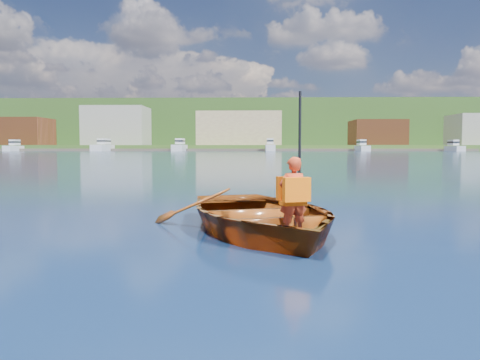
% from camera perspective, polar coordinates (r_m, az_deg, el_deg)
% --- Properties ---
extents(ground, '(600.00, 600.00, 0.00)m').
position_cam_1_polar(ground, '(6.56, 2.25, -6.70)').
color(ground, '#14253C').
rests_on(ground, ground).
extents(rowboat, '(3.81, 4.54, 0.81)m').
position_cam_1_polar(rowboat, '(6.73, 2.34, -4.24)').
color(rowboat, brown).
rests_on(rowboat, ground).
extents(child_paddler, '(0.42, 0.42, 1.83)m').
position_cam_1_polar(child_paddler, '(5.90, 6.49, -1.81)').
color(child_paddler, '#BD381B').
rests_on(child_paddler, ground).
extents(shoreline, '(400.00, 140.00, 22.00)m').
position_cam_1_polar(shoreline, '(243.23, 1.58, 6.14)').
color(shoreline, '#3B5622').
rests_on(shoreline, ground).
extents(dock, '(160.05, 8.04, 0.80)m').
position_cam_1_polar(dock, '(154.58, -0.80, 3.70)').
color(dock, brown).
rests_on(dock, ground).
extents(waterfront_buildings, '(202.00, 16.00, 14.00)m').
position_cam_1_polar(waterfront_buildings, '(171.74, -1.01, 6.18)').
color(waterfront_buildings, maroon).
rests_on(waterfront_buildings, ground).
extents(marina_yachts, '(143.78, 13.56, 4.33)m').
position_cam_1_polar(marina_yachts, '(150.31, -3.44, 4.07)').
color(marina_yachts, silver).
rests_on(marina_yachts, ground).
extents(hillside_trees, '(309.30, 82.70, 25.67)m').
position_cam_1_polar(hillside_trees, '(243.69, 12.27, 7.68)').
color(hillside_trees, '#382314').
rests_on(hillside_trees, ground).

